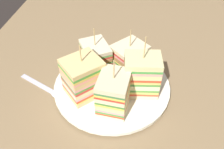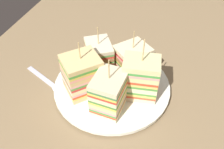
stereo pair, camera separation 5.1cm
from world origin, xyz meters
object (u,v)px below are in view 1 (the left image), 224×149
object	(u,v)px
sandwich_wedge_3	(141,75)
spoon	(52,91)
sandwich_wedge_1	(83,78)
sandwich_wedge_4	(129,58)
sandwich_wedge_2	(114,93)
chip_pile	(113,82)
sandwich_wedge_0	(96,57)
plate	(112,86)

from	to	relation	value
sandwich_wedge_3	spoon	xyz separation A→B (cm)	(1.67, -20.36, -5.91)
sandwich_wedge_1	sandwich_wedge_4	xyz separation A→B (cm)	(-8.98, 9.06, -1.00)
sandwich_wedge_2	chip_pile	size ratio (longest dim) A/B	1.87
sandwich_wedge_2	sandwich_wedge_4	size ratio (longest dim) A/B	1.11
sandwich_wedge_0	sandwich_wedge_2	distance (cm)	12.63
sandwich_wedge_1	sandwich_wedge_3	xyz separation A→B (cm)	(-2.05, 12.14, 0.22)
sandwich_wedge_1	sandwich_wedge_3	bearing A→B (deg)	-32.99
sandwich_wedge_0	sandwich_wedge_2	bearing A→B (deg)	-2.39
plate	spoon	world-z (taller)	plate
plate	sandwich_wedge_1	bearing A→B (deg)	-59.63
plate	chip_pile	size ratio (longest dim) A/B	3.97
sandwich_wedge_1	sandwich_wedge_4	size ratio (longest dim) A/B	1.14
sandwich_wedge_4	chip_pile	distance (cm)	7.21
spoon	sandwich_wedge_1	bearing A→B (deg)	23.27
sandwich_wedge_2	plate	bearing A→B (deg)	16.69
plate	sandwich_wedge_0	bearing A→B (deg)	-136.19
sandwich_wedge_3	chip_pile	distance (cm)	7.37
spoon	sandwich_wedge_3	bearing A→B (deg)	30.63
sandwich_wedge_0	sandwich_wedge_1	xyz separation A→B (cm)	(8.08, -1.13, 0.89)
sandwich_wedge_0	sandwich_wedge_1	distance (cm)	8.21
sandwich_wedge_1	spoon	size ratio (longest dim) A/B	0.99
sandwich_wedge_1	chip_pile	bearing A→B (deg)	-15.48
sandwich_wedge_0	sandwich_wedge_4	bearing A→B (deg)	66.86
spoon	sandwich_wedge_0	bearing A→B (deg)	65.44
sandwich_wedge_3	spoon	size ratio (longest dim) A/B	1.10
sandwich_wedge_4	plate	bearing A→B (deg)	12.65
plate	spoon	xyz separation A→B (cm)	(2.95, -13.90, -0.55)
sandwich_wedge_1	chip_pile	xyz separation A→B (cm)	(-3.04, 5.94, -3.64)
sandwich_wedge_0	sandwich_wedge_4	world-z (taller)	sandwich_wedge_0
chip_pile	spoon	world-z (taller)	chip_pile
sandwich_wedge_0	spoon	size ratio (longest dim) A/B	0.89
plate	sandwich_wedge_3	size ratio (longest dim) A/B	1.86
sandwich_wedge_3	sandwich_wedge_4	distance (cm)	7.68
sandwich_wedge_0	chip_pile	xyz separation A→B (cm)	(5.04, 4.81, -2.75)
plate	sandwich_wedge_4	world-z (taller)	sandwich_wedge_4
sandwich_wedge_1	sandwich_wedge_2	size ratio (longest dim) A/B	1.02
sandwich_wedge_4	sandwich_wedge_0	bearing A→B (deg)	-40.05
plate	sandwich_wedge_3	xyz separation A→B (cm)	(1.28, 6.46, 5.36)
spoon	sandwich_wedge_4	bearing A→B (deg)	52.40
sandwich_wedge_1	sandwich_wedge_3	distance (cm)	12.32
sandwich_wedge_0	sandwich_wedge_3	xyz separation A→B (cm)	(6.03, 11.02, 1.11)
sandwich_wedge_2	sandwich_wedge_3	xyz separation A→B (cm)	(-5.19, 5.25, 0.59)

